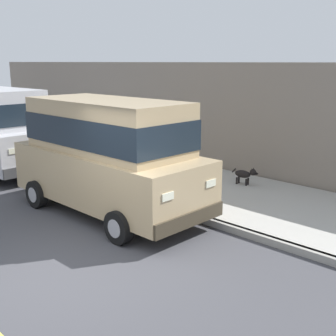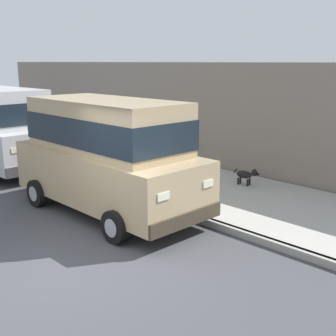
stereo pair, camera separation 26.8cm
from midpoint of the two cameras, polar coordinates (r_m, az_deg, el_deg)
ground_plane at (r=7.57m, az=-12.96°, el=-12.48°), size 80.00×80.00×0.00m
curb at (r=9.44m, az=3.87°, el=-6.31°), size 0.16×64.00×0.14m
sidewalk at (r=10.78m, az=10.30°, el=-3.93°), size 3.60×64.00×0.14m
car_tan_van at (r=9.59m, az=-7.18°, el=2.18°), size 2.15×4.90×2.52m
dog_black at (r=11.59m, az=10.87°, el=-0.85°), size 0.26×0.75×0.49m
fire_hydrant at (r=12.57m, az=-8.74°, el=0.60°), size 0.34×0.24×0.72m
building_facade at (r=15.40m, az=-0.82°, el=7.56°), size 0.50×20.00×3.28m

